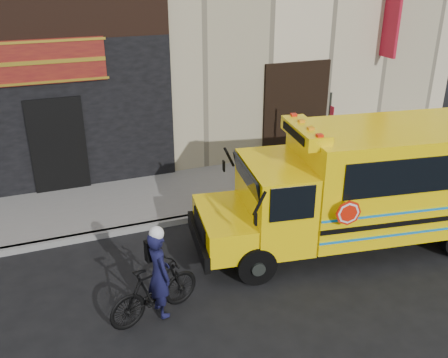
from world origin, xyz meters
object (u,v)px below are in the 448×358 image
Objects in this scene: bicycle at (155,291)px; cyclist at (159,276)px; sign_pole at (328,137)px; school_bus at (369,182)px.

bicycle is 0.31m from cyclist.
sign_pole is 1.53× the size of bicycle.
sign_pole reaches higher than cyclist.
bicycle is at bearing -170.61° from school_bus.
school_bus is 5.09m from cyclist.
school_bus is at bearing -92.20° from cyclist.
sign_pole is 6.96m from bicycle.
sign_pole is 6.85m from cyclist.
school_bus is 5.23m from bicycle.
cyclist is at bearing -111.45° from bicycle.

